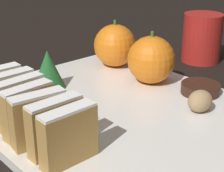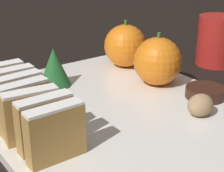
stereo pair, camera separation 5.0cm
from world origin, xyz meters
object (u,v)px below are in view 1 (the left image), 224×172
Objects in this scene: chocolate_cookie at (200,88)px; orange_near at (151,60)px; coffee_mug at (203,38)px; orange_far at (115,45)px; walnut at (200,101)px.

orange_near is at bearing 105.53° from chocolate_cookie.
coffee_mug is at bearing 10.03° from orange_near.
coffee_mug is at bearing 35.27° from chocolate_cookie.
orange_far reaches higher than coffee_mug.
orange_near reaches higher than chocolate_cookie.
walnut is 0.26m from coffee_mug.
walnut is 0.63× the size of chocolate_cookie.
coffee_mug is (0.18, 0.03, -0.00)m from orange_near.
orange_far is at bearing 83.15° from orange_near.
orange_far is (0.01, 0.10, -0.00)m from orange_near.
chocolate_cookie is 0.20m from coffee_mug.
chocolate_cookie is at bearing 34.72° from walnut.
coffee_mug is (0.17, -0.07, -0.00)m from orange_far.
orange_near is 0.18m from coffee_mug.
orange_far is at bearing 93.42° from chocolate_cookie.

